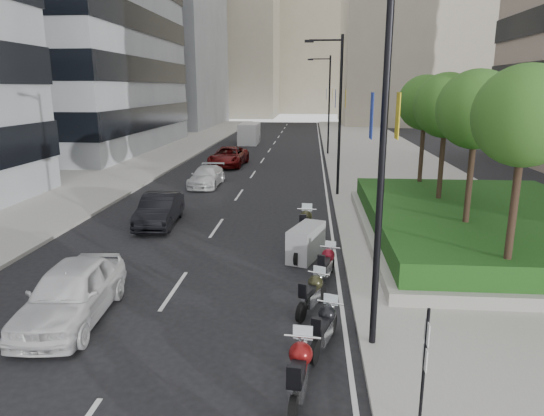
# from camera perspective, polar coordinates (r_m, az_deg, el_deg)

# --- Properties ---
(ground) EXTENTS (160.00, 160.00, 0.00)m
(ground) POSITION_cam_1_polar(r_m,az_deg,el_deg) (11.97, -9.65, -17.43)
(ground) COLOR black
(ground) RESTS_ON ground
(sidewalk_right) EXTENTS (10.00, 100.00, 0.15)m
(sidewalk_right) POSITION_cam_1_polar(r_m,az_deg,el_deg) (40.82, 13.47, 4.99)
(sidewalk_right) COLOR #9E9B93
(sidewalk_right) RESTS_ON ground
(sidewalk_left) EXTENTS (8.00, 100.00, 0.15)m
(sidewalk_left) POSITION_cam_1_polar(r_m,az_deg,el_deg) (42.94, -15.55, 5.29)
(sidewalk_left) COLOR #9E9B93
(sidewalk_left) RESTS_ON ground
(lane_edge) EXTENTS (0.12, 100.00, 0.01)m
(lane_edge) POSITION_cam_1_polar(r_m,az_deg,el_deg) (40.36, 5.98, 5.10)
(lane_edge) COLOR silver
(lane_edge) RESTS_ON ground
(lane_centre) EXTENTS (0.12, 100.00, 0.01)m
(lane_centre) POSITION_cam_1_polar(r_m,az_deg,el_deg) (40.57, -1.41, 5.21)
(lane_centre) COLOR silver
(lane_centre) RESTS_ON ground
(building_grey_far) EXTENTS (22.00, 26.00, 30.00)m
(building_grey_far) POSITION_cam_1_polar(r_m,az_deg,el_deg) (84.68, -14.66, 19.54)
(building_grey_far) COLOR gray
(building_grey_far) RESTS_ON ground
(building_cream_right) EXTENTS (28.00, 24.00, 36.00)m
(building_cream_right) POSITION_cam_1_polar(r_m,az_deg,el_deg) (92.67, 17.77, 20.69)
(building_cream_right) COLOR #B7AD93
(building_cream_right) RESTS_ON ground
(building_cream_left) EXTENTS (26.00, 24.00, 34.00)m
(building_cream_left) POSITION_cam_1_polar(r_m,az_deg,el_deg) (112.33, -6.40, 19.44)
(building_cream_left) COLOR #B7AD93
(building_cream_left) RESTS_ON ground
(building_cream_centre) EXTENTS (30.00, 24.00, 38.00)m
(building_cream_centre) POSITION_cam_1_polar(r_m,az_deg,el_deg) (130.50, 4.54, 19.59)
(building_cream_centre) COLOR #B7AD93
(building_cream_centre) RESTS_ON ground
(planter) EXTENTS (10.00, 14.00, 0.40)m
(planter) POSITION_cam_1_polar(r_m,az_deg,el_deg) (21.95, 23.82, -2.68)
(planter) COLOR gray
(planter) RESTS_ON sidewalk_right
(hedge) EXTENTS (9.40, 13.40, 0.80)m
(hedge) POSITION_cam_1_polar(r_m,az_deg,el_deg) (21.80, 23.98, -1.17)
(hedge) COLOR #123F14
(hedge) RESTS_ON planter
(tree_0) EXTENTS (2.80, 2.80, 6.30)m
(tree_0) POSITION_cam_1_polar(r_m,az_deg,el_deg) (15.05, 27.62, 9.48)
(tree_0) COLOR #332319
(tree_0) RESTS_ON planter
(tree_1) EXTENTS (2.80, 2.80, 6.30)m
(tree_1) POSITION_cam_1_polar(r_m,az_deg,el_deg) (18.80, 22.94, 10.56)
(tree_1) COLOR #332319
(tree_1) RESTS_ON planter
(tree_2) EXTENTS (2.80, 2.80, 6.30)m
(tree_2) POSITION_cam_1_polar(r_m,az_deg,el_deg) (22.63, 19.81, 11.23)
(tree_2) COLOR #332319
(tree_2) RESTS_ON planter
(tree_3) EXTENTS (2.80, 2.80, 6.30)m
(tree_3) POSITION_cam_1_polar(r_m,az_deg,el_deg) (26.52, 17.59, 11.69)
(tree_3) COLOR #332319
(tree_3) RESTS_ON planter
(lamp_post_0) EXTENTS (2.34, 0.45, 9.00)m
(lamp_post_0) POSITION_cam_1_polar(r_m,az_deg,el_deg) (11.02, 12.14, 7.78)
(lamp_post_0) COLOR black
(lamp_post_0) RESTS_ON ground
(lamp_post_1) EXTENTS (2.34, 0.45, 9.00)m
(lamp_post_1) POSITION_cam_1_polar(r_m,az_deg,el_deg) (27.93, 7.70, 11.55)
(lamp_post_1) COLOR black
(lamp_post_1) RESTS_ON ground
(lamp_post_2) EXTENTS (2.34, 0.45, 9.00)m
(lamp_post_2) POSITION_cam_1_polar(r_m,az_deg,el_deg) (45.90, 6.55, 12.50)
(lamp_post_2) COLOR black
(lamp_post_2) RESTS_ON ground
(parking_sign) EXTENTS (0.06, 0.32, 2.50)m
(parking_sign) POSITION_cam_1_polar(r_m,az_deg,el_deg) (9.42, 17.49, -16.96)
(parking_sign) COLOR black
(parking_sign) RESTS_ON ground
(motorcycle_1) EXTENTS (0.77, 2.32, 1.15)m
(motorcycle_1) POSITION_cam_1_polar(r_m,az_deg,el_deg) (10.32, 3.19, -18.79)
(motorcycle_1) COLOR black
(motorcycle_1) RESTS_ON ground
(motorcycle_2) EXTENTS (0.85, 1.97, 1.01)m
(motorcycle_2) POSITION_cam_1_polar(r_m,az_deg,el_deg) (12.19, 6.20, -13.76)
(motorcycle_2) COLOR black
(motorcycle_2) RESTS_ON ground
(motorcycle_3) EXTENTS (0.95, 1.90, 1.00)m
(motorcycle_3) POSITION_cam_1_polar(r_m,az_deg,el_deg) (13.97, 4.77, -9.97)
(motorcycle_3) COLOR black
(motorcycle_3) RESTS_ON ground
(motorcycle_4) EXTENTS (0.79, 1.99, 1.01)m
(motorcycle_4) POSITION_cam_1_polar(r_m,az_deg,el_deg) (16.14, 6.42, -6.61)
(motorcycle_4) COLOR black
(motorcycle_4) RESTS_ON ground
(motorcycle_5) EXTENTS (1.47, 2.21, 1.25)m
(motorcycle_5) POSITION_cam_1_polar(r_m,az_deg,el_deg) (18.01, 4.04, -4.08)
(motorcycle_5) COLOR black
(motorcycle_5) RESTS_ON ground
(motorcycle_6) EXTENTS (0.81, 2.44, 1.21)m
(motorcycle_6) POSITION_cam_1_polar(r_m,az_deg,el_deg) (20.17, 3.92, -2.01)
(motorcycle_6) COLOR black
(motorcycle_6) RESTS_ON ground
(car_a) EXTENTS (2.20, 4.79, 1.59)m
(car_a) POSITION_cam_1_polar(r_m,az_deg,el_deg) (14.40, -22.54, -9.18)
(car_a) COLOR white
(car_a) RESTS_ON ground
(car_b) EXTENTS (1.84, 4.46, 1.44)m
(car_b) POSITION_cam_1_polar(r_m,az_deg,el_deg) (22.95, -13.10, -0.19)
(car_b) COLOR black
(car_b) RESTS_ON ground
(car_c) EXTENTS (1.87, 4.41, 1.27)m
(car_c) POSITION_cam_1_polar(r_m,az_deg,el_deg) (31.54, -7.71, 3.71)
(car_c) COLOR silver
(car_c) RESTS_ON ground
(car_d) EXTENTS (2.83, 5.64, 1.53)m
(car_d) POSITION_cam_1_polar(r_m,az_deg,el_deg) (39.61, -5.13, 6.06)
(car_d) COLOR #5D0B0B
(car_d) RESTS_ON ground
(delivery_van) EXTENTS (2.15, 5.44, 2.27)m
(delivery_van) POSITION_cam_1_polar(r_m,az_deg,el_deg) (55.30, -2.71, 8.65)
(delivery_van) COLOR silver
(delivery_van) RESTS_ON ground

